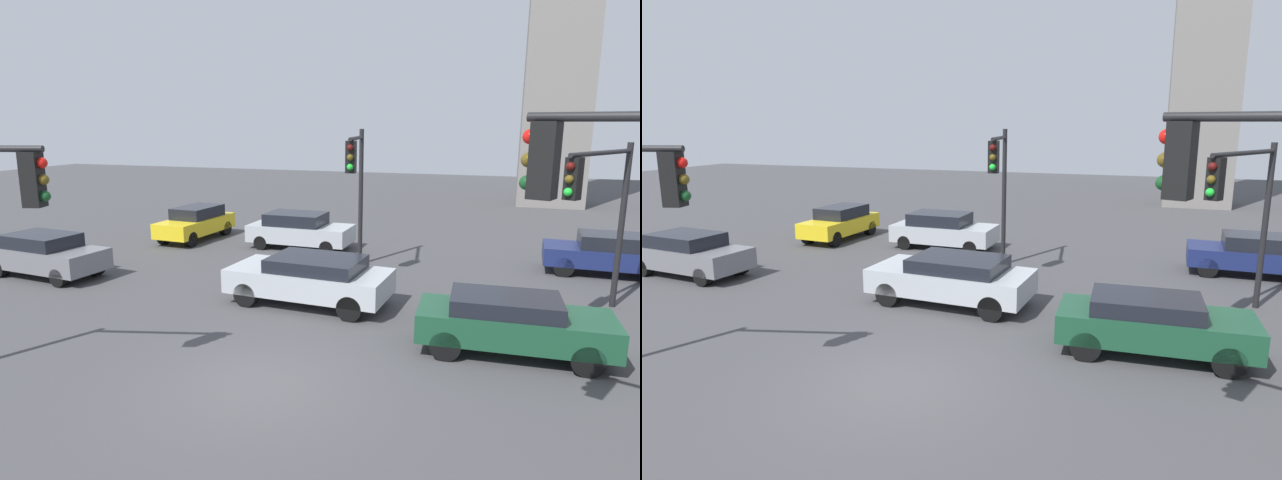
# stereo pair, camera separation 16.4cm
# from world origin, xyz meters

# --- Properties ---
(ground_plane) EXTENTS (94.20, 94.20, 0.00)m
(ground_plane) POSITION_xyz_m (0.00, 0.00, 0.00)
(ground_plane) COLOR #424244
(traffic_light_1) EXTENTS (1.92, 3.03, 4.63)m
(traffic_light_1) POSITION_xyz_m (6.73, 6.15, 3.32)
(traffic_light_1) COLOR black
(traffic_light_1) RESTS_ON ground_plane
(traffic_light_2) EXTENTS (0.55, 2.83, 4.92)m
(traffic_light_2) POSITION_xyz_m (-0.31, 8.65, 3.46)
(traffic_light_2) COLOR black
(traffic_light_2) RESTS_ON ground_plane
(car_1) EXTENTS (4.31, 1.91, 1.36)m
(car_1) POSITION_xyz_m (4.80, 3.19, 0.75)
(car_1) COLOR #19472D
(car_1) RESTS_ON ground_plane
(car_2) EXTENTS (4.72, 2.38, 1.40)m
(car_2) POSITION_xyz_m (-0.67, 5.07, 0.77)
(car_2) COLOR #ADB2B7
(car_2) RESTS_ON ground_plane
(car_4) EXTENTS (4.29, 2.20, 1.45)m
(car_4) POSITION_xyz_m (-10.21, 4.98, 0.76)
(car_4) COLOR slate
(car_4) RESTS_ON ground_plane
(car_5) EXTENTS (4.20, 1.94, 1.42)m
(car_5) POSITION_xyz_m (8.02, 11.26, 0.75)
(car_5) COLOR navy
(car_5) RESTS_ON ground_plane
(car_6) EXTENTS (4.26, 2.02, 1.47)m
(car_6) POSITION_xyz_m (-3.53, 11.76, 0.76)
(car_6) COLOR #ADB2B7
(car_6) RESTS_ON ground_plane
(car_7) EXTENTS (1.94, 4.12, 1.47)m
(car_7) POSITION_xyz_m (-8.53, 11.88, 0.77)
(car_7) COLOR yellow
(car_7) RESTS_ON ground_plane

